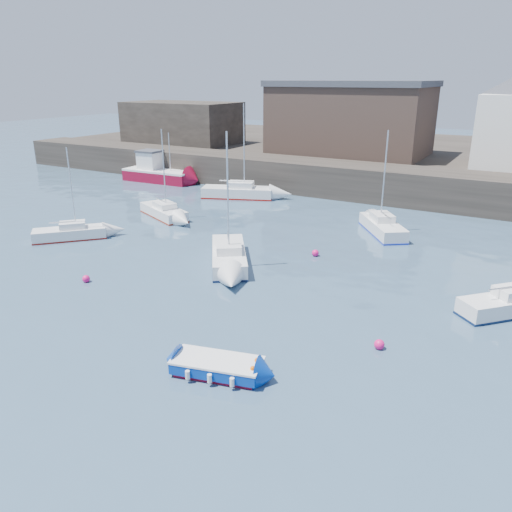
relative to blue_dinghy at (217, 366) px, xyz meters
The scene contains 16 objects.
water 4.66m from the blue_dinghy, 135.15° to the right, with size 220.00×220.00×0.00m, color #2D4760.
quay_wall 31.91m from the blue_dinghy, 95.93° to the left, with size 90.00×5.00×3.00m, color #28231E.
land_strip 49.84m from the blue_dinghy, 93.79° to the left, with size 90.00×32.00×2.80m, color #28231E.
warehouse 41.27m from the blue_dinghy, 103.17° to the left, with size 16.40×10.40×7.60m.
bldg_west 50.03m from the blue_dinghy, 128.95° to the left, with size 14.00×8.00×5.00m.
blue_dinghy is the anchor object (origin of this frame).
fishing_boat 38.92m from the blue_dinghy, 133.53° to the left, with size 8.09×3.34×5.28m.
sailboat_a 20.49m from the blue_dinghy, 153.98° to the left, with size 4.45×4.63×6.34m.
sailboat_b 12.05m from the blue_dinghy, 120.64° to the left, with size 5.10×6.18×7.91m.
sailboat_c 14.46m from the blue_dinghy, 51.02° to the left, with size 4.38×4.52×6.28m.
sailboat_e 23.66m from the blue_dinghy, 134.50° to the left, with size 5.67×3.86×7.00m.
sailboat_f 21.20m from the blue_dinghy, 89.64° to the left, with size 4.73×5.58×7.27m.
sailboat_h 29.78m from the blue_dinghy, 120.21° to the left, with size 6.95×4.39×8.54m.
buoy_near 12.10m from the blue_dinghy, 160.72° to the left, with size 0.42×0.42×0.42m, color #F0146F.
buoy_mid 6.88m from the blue_dinghy, 45.97° to the left, with size 0.43×0.43×0.43m, color #F0146F.
buoy_far 14.39m from the blue_dinghy, 98.46° to the left, with size 0.44×0.44×0.44m, color #F0146F.
Camera 1 is at (12.69, -10.19, 10.64)m, focal length 35.00 mm.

